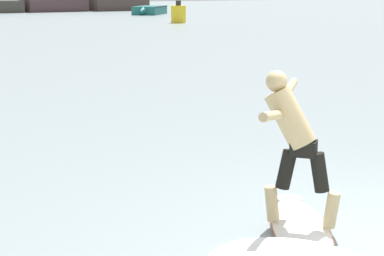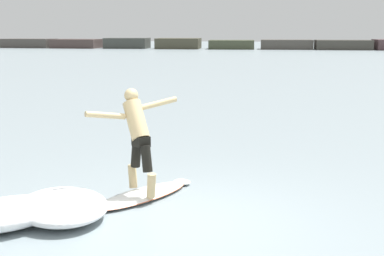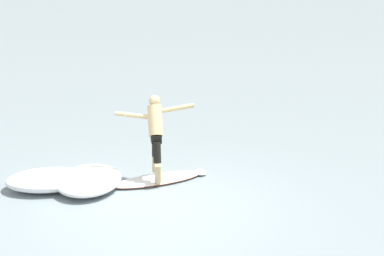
% 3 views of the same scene
% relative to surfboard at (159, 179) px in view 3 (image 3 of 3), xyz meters
% --- Properties ---
extents(ground_plane, '(200.00, 200.00, 0.00)m').
position_rel_surfboard_xyz_m(ground_plane, '(0.64, -0.87, -0.05)').
color(ground_plane, gray).
extents(surfboard, '(1.47, 1.96, 0.23)m').
position_rel_surfboard_xyz_m(surfboard, '(0.00, 0.00, 0.00)').
color(surfboard, white).
rests_on(surfboard, ground).
extents(surfer, '(1.22, 1.11, 1.60)m').
position_rel_surfboard_xyz_m(surfer, '(-0.10, 0.06, 0.99)').
color(surfer, tan).
rests_on(surfer, surfboard).
extents(wave_foam_at_tail, '(1.89, 2.01, 0.32)m').
position_rel_surfboard_xyz_m(wave_foam_at_tail, '(-0.90, -1.04, 0.11)').
color(wave_foam_at_tail, white).
rests_on(wave_foam_at_tail, ground).
extents(wave_foam_at_nose, '(1.90, 1.87, 0.35)m').
position_rel_surfboard_xyz_m(wave_foam_at_nose, '(-1.51, -1.49, 0.13)').
color(wave_foam_at_nose, white).
rests_on(wave_foam_at_nose, ground).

